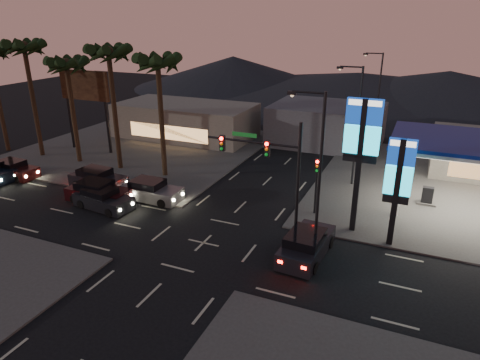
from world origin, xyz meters
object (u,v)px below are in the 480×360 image
at_px(pylon_sign_short, 399,177).
at_px(car_lane_a_front, 103,199).
at_px(traffic_signal_mast, 271,165).
at_px(suv_station, 306,245).
at_px(car_lane_b_rear, 13,170).
at_px(pylon_sign_tall, 362,140).
at_px(car_lane_a_mid, 98,192).
at_px(car_lane_b_front, 151,191).
at_px(car_lane_b_mid, 98,179).

height_order(pylon_sign_short, car_lane_a_front, pylon_sign_short).
bearing_deg(car_lane_a_front, traffic_signal_mast, 1.17).
bearing_deg(pylon_sign_short, car_lane_a_front, -172.26).
bearing_deg(suv_station, car_lane_b_rear, 174.19).
height_order(car_lane_a_front, car_lane_b_rear, car_lane_a_front).
relative_size(car_lane_a_front, car_lane_b_rear, 1.03).
height_order(pylon_sign_tall, car_lane_a_mid, pylon_sign_tall).
xyz_separation_m(pylon_sign_short, car_lane_a_front, (-20.47, -2.78, -3.93)).
height_order(traffic_signal_mast, car_lane_b_rear, traffic_signal_mast).
bearing_deg(car_lane_a_front, car_lane_a_mid, 145.21).
xyz_separation_m(car_lane_a_mid, suv_station, (17.10, -1.52, 0.01)).
relative_size(pylon_sign_tall, car_lane_a_front, 1.82).
bearing_deg(traffic_signal_mast, car_lane_b_front, 167.06).
distance_m(pylon_sign_tall, car_lane_a_front, 19.22).
distance_m(pylon_sign_short, traffic_signal_mast, 7.69).
bearing_deg(pylon_sign_tall, car_lane_b_mid, -178.29).
xyz_separation_m(pylon_sign_short, suv_station, (-4.51, -3.51, -3.86)).
distance_m(pylon_sign_short, car_lane_b_rear, 32.61).
bearing_deg(car_lane_b_front, car_lane_a_front, -131.37).
xyz_separation_m(car_lane_a_front, car_lane_b_rear, (-11.90, 2.10, -0.01)).
bearing_deg(car_lane_b_front, pylon_sign_short, 0.10).
xyz_separation_m(pylon_sign_short, car_lane_b_rear, (-32.37, -0.68, -3.95)).
height_order(traffic_signal_mast, car_lane_a_mid, traffic_signal_mast).
bearing_deg(car_lane_a_mid, car_lane_a_front, -34.79).
height_order(pylon_sign_short, suv_station, pylon_sign_short).
bearing_deg(traffic_signal_mast, car_lane_b_mid, 170.05).
bearing_deg(car_lane_a_front, car_lane_b_mid, 135.37).
bearing_deg(suv_station, traffic_signal_mast, 159.95).
height_order(car_lane_b_front, suv_station, suv_station).
bearing_deg(car_lane_a_mid, pylon_sign_short, 5.26).
bearing_deg(pylon_sign_tall, car_lane_a_front, -168.11).
relative_size(pylon_sign_short, car_lane_a_front, 1.42).
bearing_deg(traffic_signal_mast, pylon_sign_short, 19.13).
bearing_deg(car_lane_b_mid, suv_station, -11.44).
bearing_deg(car_lane_a_mid, car_lane_b_mid, 131.01).
distance_m(car_lane_a_mid, suv_station, 17.17).
bearing_deg(traffic_signal_mast, car_lane_a_front, -178.83).
distance_m(pylon_sign_short, suv_station, 6.90).
xyz_separation_m(pylon_sign_tall, car_lane_a_front, (-17.97, -3.78, -5.67)).
relative_size(pylon_sign_tall, pylon_sign_short, 1.29).
bearing_deg(pylon_sign_tall, car_lane_a_mid, -171.11).
relative_size(pylon_sign_tall, car_lane_b_front, 1.78).
height_order(car_lane_a_front, suv_station, suv_station).
height_order(pylon_sign_tall, car_lane_b_rear, pylon_sign_tall).
xyz_separation_m(car_lane_b_mid, car_lane_b_rear, (-8.71, -1.04, -0.05)).
xyz_separation_m(car_lane_b_rear, suv_station, (27.86, -2.83, 0.08)).
relative_size(car_lane_a_front, car_lane_b_front, 0.98).
distance_m(car_lane_a_mid, car_lane_b_mid, 3.12).
bearing_deg(car_lane_b_front, pylon_sign_tall, 3.79).
height_order(car_lane_a_mid, car_lane_b_rear, car_lane_a_mid).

